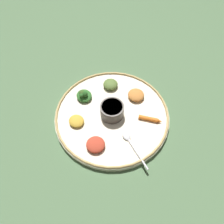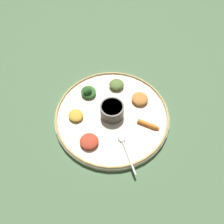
{
  "view_description": "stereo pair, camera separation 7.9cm",
  "coord_description": "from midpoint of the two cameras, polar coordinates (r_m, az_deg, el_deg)",
  "views": [
    {
      "loc": [
        0.42,
        0.11,
        0.69
      ],
      "look_at": [
        0.0,
        0.0,
        0.03
      ],
      "focal_mm": 36.5,
      "sensor_mm": 36.0,
      "label": 1
    },
    {
      "loc": [
        0.39,
        0.19,
        0.69
      ],
      "look_at": [
        0.0,
        0.0,
        0.03
      ],
      "focal_mm": 36.5,
      "sensor_mm": 36.0,
      "label": 2
    }
  ],
  "objects": [
    {
      "name": "mound_squash",
      "position": [
        0.84,
        3.39,
        4.08
      ],
      "size": [
        0.08,
        0.08,
        0.02
      ],
      "primitive_type": "ellipsoid",
      "rotation": [
        0.0,
        0.0,
        5.47
      ],
      "color": "#C67A38",
      "rests_on": "platter"
    },
    {
      "name": "platter_rim",
      "position": [
        0.8,
        -2.82,
        -0.69
      ],
      "size": [
        0.4,
        0.4,
        0.01
      ],
      "primitive_type": "torus",
      "color": "tan",
      "rests_on": "platter"
    },
    {
      "name": "platter",
      "position": [
        0.81,
        -2.78,
        -1.17
      ],
      "size": [
        0.4,
        0.4,
        0.02
      ],
      "primitive_type": "cylinder",
      "color": "beige",
      "rests_on": "ground_plane"
    },
    {
      "name": "mound_collards",
      "position": [
        0.87,
        -3.0,
        6.75
      ],
      "size": [
        0.08,
        0.08,
        0.03
      ],
      "primitive_type": "ellipsoid",
      "rotation": [
        0.0,
        0.0,
        0.6
      ],
      "color": "#567033",
      "rests_on": "platter"
    },
    {
      "name": "center_bowl",
      "position": [
        0.78,
        -2.89,
        0.24
      ],
      "size": [
        0.08,
        0.08,
        0.05
      ],
      "color": "#4C4742",
      "rests_on": "platter"
    },
    {
      "name": "greens_pile",
      "position": [
        0.84,
        -9.77,
        3.98
      ],
      "size": [
        0.08,
        0.08,
        0.04
      ],
      "color": "#2D6628",
      "rests_on": "platter"
    },
    {
      "name": "carrot_near_spoon",
      "position": [
        0.79,
        6.67,
        -1.98
      ],
      "size": [
        0.02,
        0.08,
        0.01
      ],
      "color": "orange",
      "rests_on": "platter"
    },
    {
      "name": "mound_berbere_red",
      "position": [
        0.74,
        -7.23,
        -8.35
      ],
      "size": [
        0.06,
        0.06,
        0.02
      ],
      "primitive_type": "ellipsoid",
      "rotation": [
        0.0,
        0.0,
        4.74
      ],
      "color": "#B73D28",
      "rests_on": "platter"
    },
    {
      "name": "spoon",
      "position": [
        0.74,
        1.81,
        -8.19
      ],
      "size": [
        0.12,
        0.11,
        0.01
      ],
      "color": "silver",
      "rests_on": "platter"
    },
    {
      "name": "ground_plane",
      "position": [
        0.82,
        -2.76,
        -1.53
      ],
      "size": [
        2.4,
        2.4,
        0.0
      ],
      "primitive_type": "plane",
      "color": "#4C6B47"
    },
    {
      "name": "mound_lentil_yellow",
      "position": [
        0.79,
        -11.74,
        -2.45
      ],
      "size": [
        0.07,
        0.07,
        0.02
      ],
      "primitive_type": "ellipsoid",
      "rotation": [
        0.0,
        0.0,
        4.28
      ],
      "color": "gold",
      "rests_on": "platter"
    }
  ]
}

